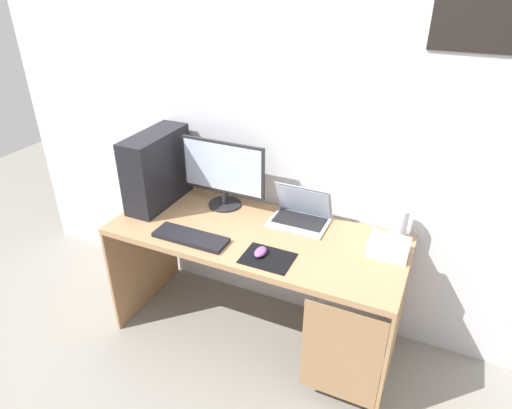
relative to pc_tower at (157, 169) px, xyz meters
The scene contains 11 objects.
ground_plane 1.21m from the pc_tower, ahead, with size 8.00×8.00×0.00m, color gray.
wall_back 0.83m from the pc_tower, 23.12° to the left, with size 4.00×0.05×2.60m.
desk 0.81m from the pc_tower, ahead, with size 1.66×0.68×0.76m.
pc_tower is the anchor object (origin of this frame).
monitor 0.41m from the pc_tower, 17.27° to the left, with size 0.54×0.20×0.42m.
laptop 0.91m from the pc_tower, ahead, with size 0.33×0.25×0.22m.
speaker 1.45m from the pc_tower, ahead, with size 0.08×0.08×0.19m, color silver.
projector 1.42m from the pc_tower, ahead, with size 0.20×0.14×0.09m, color white.
keyboard 0.54m from the pc_tower, 35.78° to the right, with size 0.42×0.14×0.02m, color black.
mousepad 0.93m from the pc_tower, 18.14° to the right, with size 0.26×0.20×0.01m, color black.
mouse_left 0.88m from the pc_tower, 18.44° to the right, with size 0.06×0.10×0.03m, color #8C4C99.
Camera 1 is at (0.89, -1.93, 2.11)m, focal length 31.44 mm.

